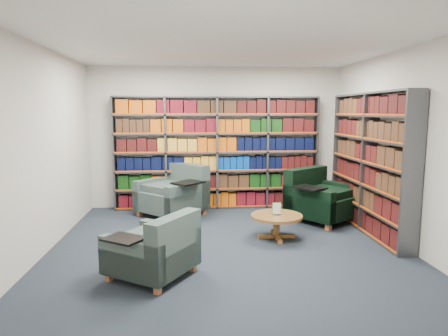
{
  "coord_description": "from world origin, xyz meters",
  "views": [
    {
      "loc": [
        -0.5,
        -5.52,
        1.92
      ],
      "look_at": [
        0.0,
        0.6,
        1.05
      ],
      "focal_mm": 32.0,
      "sensor_mm": 36.0,
      "label": 1
    }
  ],
  "objects": [
    {
      "name": "coffee_table",
      "position": [
        0.78,
        0.28,
        0.29
      ],
      "size": [
        0.78,
        0.78,
        0.55
      ],
      "color": "brown",
      "rests_on": "ground"
    },
    {
      "name": "chair_green_right",
      "position": [
        1.74,
        1.27,
        0.37
      ],
      "size": [
        1.39,
        1.39,
        0.91
      ],
      "color": "black",
      "rests_on": "ground"
    },
    {
      "name": "chair_teal_front",
      "position": [
        -0.91,
        -1.03,
        0.31
      ],
      "size": [
        1.17,
        1.17,
        0.77
      ],
      "color": "#01263F",
      "rests_on": "ground"
    },
    {
      "name": "room_shell",
      "position": [
        0.0,
        0.0,
        1.4
      ],
      "size": [
        5.02,
        5.02,
        2.82
      ],
      "color": "black",
      "rests_on": "ground"
    },
    {
      "name": "bookshelf_right",
      "position": [
        2.34,
        0.6,
        1.1
      ],
      "size": [
        0.28,
        2.5,
        2.2
      ],
      "color": "#47494F",
      "rests_on": "ground"
    },
    {
      "name": "chair_teal_left",
      "position": [
        -0.81,
        1.87,
        0.37
      ],
      "size": [
        1.44,
        1.44,
        0.93
      ],
      "color": "#01263F",
      "rests_on": "ground"
    },
    {
      "name": "bookshelf_back",
      "position": [
        0.0,
        2.34,
        1.1
      ],
      "size": [
        4.0,
        0.28,
        2.2
      ],
      "color": "#47494F",
      "rests_on": "ground"
    }
  ]
}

